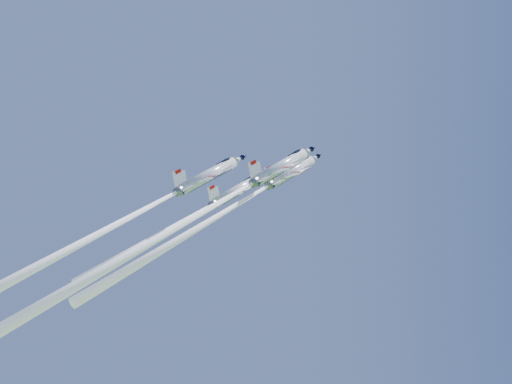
{
  "coord_description": "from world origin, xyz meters",
  "views": [
    {
      "loc": [
        3.51,
        -91.48,
        56.73
      ],
      "look_at": [
        0.0,
        0.0,
        83.35
      ],
      "focal_mm": 40.0,
      "sensor_mm": 36.0,
      "label": 1
    }
  ],
  "objects_px": {
    "jet_left": "(190,218)",
    "jet_slot": "(112,227)",
    "jet_lead": "(225,212)",
    "jet_right": "(181,225)"
  },
  "relations": [
    {
      "from": "jet_left",
      "to": "jet_slot",
      "type": "height_order",
      "value": "jet_left"
    },
    {
      "from": "jet_lead",
      "to": "jet_slot",
      "type": "relative_size",
      "value": 0.88
    },
    {
      "from": "jet_lead",
      "to": "jet_slot",
      "type": "height_order",
      "value": "jet_lead"
    },
    {
      "from": "jet_left",
      "to": "jet_right",
      "type": "xyz_separation_m",
      "value": [
        1.67,
        -17.77,
        -5.31
      ]
    },
    {
      "from": "jet_lead",
      "to": "jet_left",
      "type": "bearing_deg",
      "value": -177.57
    },
    {
      "from": "jet_lead",
      "to": "jet_left",
      "type": "xyz_separation_m",
      "value": [
        -6.62,
        7.52,
        0.98
      ]
    },
    {
      "from": "jet_slot",
      "to": "jet_left",
      "type": "bearing_deg",
      "value": 108.88
    },
    {
      "from": "jet_right",
      "to": "jet_slot",
      "type": "bearing_deg",
      "value": -147.49
    },
    {
      "from": "jet_left",
      "to": "jet_right",
      "type": "bearing_deg",
      "value": -33.56
    },
    {
      "from": "jet_lead",
      "to": "jet_left",
      "type": "height_order",
      "value": "jet_lead"
    }
  ]
}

